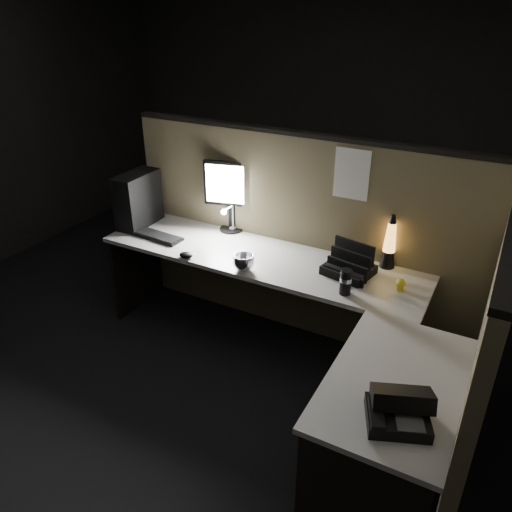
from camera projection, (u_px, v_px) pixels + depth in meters
The scene contains 17 objects.
floor at pixel (236, 398), 3.23m from camera, with size 6.00×6.00×0.00m, color black.
room_shell at pixel (230, 153), 2.49m from camera, with size 6.00×6.00×6.00m.
partition_back at pixel (299, 239), 3.61m from camera, with size 2.66×0.06×1.50m, color brown.
partition_right at pixel (481, 361), 2.41m from camera, with size 0.06×1.66×1.50m, color brown.
desk at pixel (280, 312), 3.09m from camera, with size 2.60×1.60×0.73m.
pc_tower at pixel (138, 199), 3.81m from camera, with size 0.18×0.39×0.41m, color black.
monitor at pixel (231, 190), 3.67m from camera, with size 0.41×0.18×0.53m.
keyboard at pixel (157, 236), 3.69m from camera, with size 0.41×0.14×0.02m, color black.
mouse at pixel (186, 255), 3.40m from camera, with size 0.10×0.07×0.04m, color black.
clip_lamp at pixel (229, 218), 3.70m from camera, with size 0.04×0.17×0.22m.
organizer at pixel (349, 266), 3.19m from camera, with size 0.33×0.30×0.22m.
lava_lamp at pixel (389, 246), 3.22m from camera, with size 0.10×0.10×0.37m.
travel_mug at pixel (346, 282), 2.95m from camera, with size 0.07×0.07×0.16m, color black.
steel_mug at pixel (244, 263), 3.23m from camera, with size 0.14×0.14×0.11m, color silver.
figurine at pixel (401, 283), 3.01m from camera, with size 0.06×0.06×0.06m, color yellow.
pinned_paper at pixel (352, 174), 3.18m from camera, with size 0.23×0.00×0.33m, color white.
desk_phone at pixel (398, 409), 2.07m from camera, with size 0.32×0.31×0.15m.
Camera 1 is at (1.28, -2.09, 2.31)m, focal length 35.00 mm.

